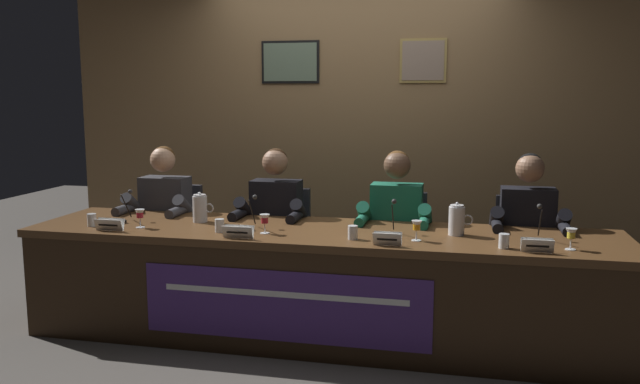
{
  "coord_description": "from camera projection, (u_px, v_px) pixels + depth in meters",
  "views": [
    {
      "loc": [
        0.9,
        -4.01,
        1.6
      ],
      "look_at": [
        0.0,
        0.0,
        0.97
      ],
      "focal_mm": 36.14,
      "sensor_mm": 36.0,
      "label": 1
    }
  ],
  "objects": [
    {
      "name": "water_pitcher_right_side",
      "position": [
        457.0,
        220.0,
        4.03
      ],
      "size": [
        0.15,
        0.1,
        0.21
      ],
      "color": "silver",
      "rests_on": "conference_table"
    },
    {
      "name": "panelist_far_left",
      "position": [
        161.0,
        214.0,
        4.9
      ],
      "size": [
        0.51,
        0.48,
        1.21
      ],
      "color": "black",
      "rests_on": "ground_plane"
    },
    {
      "name": "panelist_center_left",
      "position": [
        273.0,
        219.0,
        4.7
      ],
      "size": [
        0.51,
        0.48,
        1.21
      ],
      "color": "black",
      "rests_on": "ground_plane"
    },
    {
      "name": "panelist_center_right",
      "position": [
        395.0,
        224.0,
        4.51
      ],
      "size": [
        0.51,
        0.48,
        1.21
      ],
      "color": "black",
      "rests_on": "ground_plane"
    },
    {
      "name": "conference_table",
      "position": [
        316.0,
        266.0,
        4.12
      ],
      "size": [
        3.87,
        0.88,
        0.72
      ],
      "color": "brown",
      "rests_on": "ground_plane"
    },
    {
      "name": "microphone_center_right",
      "position": [
        392.0,
        223.0,
        4.03
      ],
      "size": [
        0.06,
        0.17,
        0.22
      ],
      "color": "black",
      "rests_on": "conference_table"
    },
    {
      "name": "nameplate_far_right",
      "position": [
        537.0,
        245.0,
        3.59
      ],
      "size": [
        0.18,
        0.06,
        0.08
      ],
      "color": "white",
      "rests_on": "conference_table"
    },
    {
      "name": "ground_plane",
      "position": [
        320.0,
        336.0,
        4.31
      ],
      "size": [
        12.0,
        12.0,
        0.0
      ],
      "primitive_type": "plane",
      "color": "#4C4742"
    },
    {
      "name": "wall_back_panelled",
      "position": [
        356.0,
        130.0,
        5.45
      ],
      "size": [
        5.07,
        0.14,
        2.6
      ],
      "color": "#937047",
      "rests_on": "ground_plane"
    },
    {
      "name": "juice_glass_far_left",
      "position": [
        140.0,
        215.0,
        4.25
      ],
      "size": [
        0.06,
        0.06,
        0.12
      ],
      "color": "white",
      "rests_on": "conference_table"
    },
    {
      "name": "juice_glass_far_right",
      "position": [
        571.0,
        235.0,
        3.65
      ],
      "size": [
        0.06,
        0.06,
        0.12
      ],
      "color": "white",
      "rests_on": "conference_table"
    },
    {
      "name": "nameplate_center_left",
      "position": [
        238.0,
        232.0,
        3.95
      ],
      "size": [
        0.19,
        0.06,
        0.08
      ],
      "color": "white",
      "rests_on": "conference_table"
    },
    {
      "name": "microphone_center_left",
      "position": [
        251.0,
        218.0,
        4.21
      ],
      "size": [
        0.06,
        0.17,
        0.22
      ],
      "color": "black",
      "rests_on": "conference_table"
    },
    {
      "name": "water_cup_far_right",
      "position": [
        504.0,
        242.0,
        3.69
      ],
      "size": [
        0.06,
        0.06,
        0.08
      ],
      "color": "silver",
      "rests_on": "conference_table"
    },
    {
      "name": "juice_glass_center_left",
      "position": [
        265.0,
        220.0,
        4.08
      ],
      "size": [
        0.06,
        0.06,
        0.12
      ],
      "color": "white",
      "rests_on": "conference_table"
    },
    {
      "name": "nameplate_far_left",
      "position": [
        110.0,
        225.0,
        4.17
      ],
      "size": [
        0.19,
        0.06,
        0.08
      ],
      "color": "white",
      "rests_on": "conference_table"
    },
    {
      "name": "water_cup_far_left",
      "position": [
        92.0,
        221.0,
        4.31
      ],
      "size": [
        0.06,
        0.06,
        0.08
      ],
      "color": "silver",
      "rests_on": "conference_table"
    },
    {
      "name": "chair_center_left",
      "position": [
        281.0,
        249.0,
        4.94
      ],
      "size": [
        0.44,
        0.45,
        0.88
      ],
      "color": "black",
      "rests_on": "ground_plane"
    },
    {
      "name": "juice_glass_center_right",
      "position": [
        417.0,
        227.0,
        3.87
      ],
      "size": [
        0.06,
        0.06,
        0.12
      ],
      "color": "white",
      "rests_on": "conference_table"
    },
    {
      "name": "panelist_far_right",
      "position": [
        528.0,
        230.0,
        4.32
      ],
      "size": [
        0.51,
        0.48,
        1.21
      ],
      "color": "black",
      "rests_on": "ground_plane"
    },
    {
      "name": "microphone_far_right",
      "position": [
        540.0,
        229.0,
        3.85
      ],
      "size": [
        0.06,
        0.17,
        0.22
      ],
      "color": "black",
      "rests_on": "conference_table"
    },
    {
      "name": "nameplate_center_right",
      "position": [
        387.0,
        239.0,
        3.76
      ],
      "size": [
        0.17,
        0.06,
        0.08
      ],
      "color": "white",
      "rests_on": "conference_table"
    },
    {
      "name": "microphone_far_left",
      "position": [
        125.0,
        211.0,
        4.44
      ],
      "size": [
        0.06,
        0.17,
        0.22
      ],
      "color": "black",
      "rests_on": "conference_table"
    },
    {
      "name": "water_cup_center_right",
      "position": [
        353.0,
        233.0,
        3.92
      ],
      "size": [
        0.06,
        0.06,
        0.08
      ],
      "color": "silver",
      "rests_on": "conference_table"
    },
    {
      "name": "chair_far_right",
      "position": [
        523.0,
        262.0,
        4.55
      ],
      "size": [
        0.44,
        0.45,
        0.88
      ],
      "color": "black",
      "rests_on": "ground_plane"
    },
    {
      "name": "chair_far_left",
      "position": [
        174.0,
        243.0,
        5.13
      ],
      "size": [
        0.44,
        0.45,
        0.88
      ],
      "color": "black",
      "rests_on": "ground_plane"
    },
    {
      "name": "water_pitcher_left_side",
      "position": [
        200.0,
        208.0,
        4.45
      ],
      "size": [
        0.15,
        0.1,
        0.21
      ],
      "color": "silver",
      "rests_on": "conference_table"
    },
    {
      "name": "chair_center_right",
      "position": [
        397.0,
        255.0,
        4.74
      ],
      "size": [
        0.44,
        0.45,
        0.88
      ],
      "color": "black",
      "rests_on": "ground_plane"
    },
    {
      "name": "water_cup_center_left",
      "position": [
        220.0,
        226.0,
        4.13
      ],
      "size": [
        0.06,
        0.06,
        0.08
      ],
      "color": "silver",
      "rests_on": "conference_table"
    }
  ]
}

